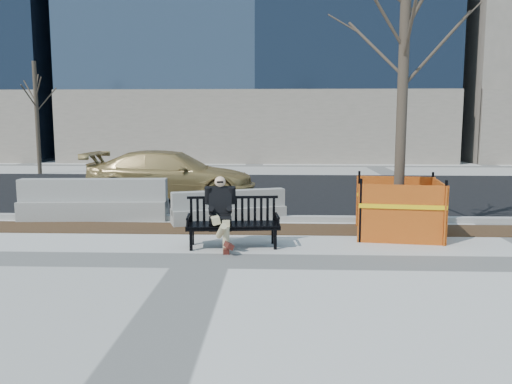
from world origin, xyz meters
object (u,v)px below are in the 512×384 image
jersey_barrier_left (95,220)px  jersey_barrier_right (229,222)px  bench (233,247)px  seated_man (221,247)px  tree_fence (397,235)px  sedan (172,199)px

jersey_barrier_left → jersey_barrier_right: bearing=-7.7°
bench → jersey_barrier_left: size_ratio=0.51×
jersey_barrier_left → jersey_barrier_right: size_ratio=1.30×
seated_man → jersey_barrier_right: size_ratio=0.49×
jersey_barrier_left → tree_fence: bearing=-15.8°
bench → jersey_barrier_left: (-3.52, 2.58, 0.00)m
bench → sedan: 6.30m
bench → jersey_barrier_right: size_ratio=0.67×
tree_fence → sedan: tree_fence is taller
seated_man → sedan: size_ratio=0.26×
bench → sedan: size_ratio=0.35×
sedan → jersey_barrier_left: size_ratio=1.45×
sedan → jersey_barrier_left: sedan is taller
bench → tree_fence: 3.47m
seated_man → jersey_barrier_left: size_ratio=0.38×
bench → jersey_barrier_right: bearing=91.3°
sedan → jersey_barrier_right: size_ratio=1.90×
sedan → jersey_barrier_right: 4.04m
tree_fence → jersey_barrier_right: (-3.57, 1.22, 0.00)m
jersey_barrier_left → seated_man: bearing=-41.8°
seated_man → jersey_barrier_left: bearing=136.3°
tree_fence → jersey_barrier_left: bearing=168.1°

